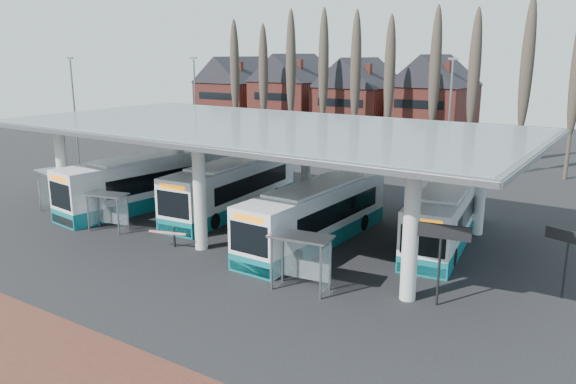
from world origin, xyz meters
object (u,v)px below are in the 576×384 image
Objects in this scene: shelter_0 at (57,183)px; shelter_1 at (108,203)px; bus_1 at (234,187)px; bus_2 at (317,215)px; bus_0 at (149,182)px; shelter_2 at (302,250)px; bus_3 at (446,215)px.

shelter_0 reaches higher than shelter_1.
bus_2 is at bearing -22.50° from bus_1.
shelter_1 is at bearing -60.42° from bus_0.
shelter_1 is 14.53m from shelter_2.
bus_1 is 1.03× the size of bus_2.
bus_2 is 18.18m from shelter_0.
shelter_2 is (-3.28, -10.20, 0.36)m from bus_3.
bus_3 reaches higher than shelter_0.
bus_3 is at bearing 33.08° from shelter_0.
shelter_1 is (5.96, -0.65, -0.41)m from shelter_0.
shelter_0 is at bearing -168.03° from bus_3.
bus_3 is 19.98m from shelter_1.
bus_0 is 1.10× the size of bus_3.
bus_2 is 1.03× the size of bus_3.
bus_1 is at bearing 49.21° from shelter_0.
shelter_2 is (10.87, -8.63, 0.25)m from bus_1.
bus_3 is 4.38× the size of shelter_1.
bus_3 is at bearing 12.89° from shelter_1.
bus_3 reaches higher than shelter_1.
bus_0 reaches higher than bus_3.
bus_2 is at bearing -153.62° from bus_3.
shelter_0 is at bearing 167.81° from shelter_2.
bus_1 is 8.39m from shelter_1.
bus_0 is 1.07× the size of bus_2.
bus_0 is 5.71m from shelter_1.
bus_2 is at bearing 27.30° from shelter_0.
bus_0 is 17.83m from shelter_2.
bus_1 reaches higher than shelter_1.
bus_0 is 6.00m from shelter_0.
bus_2 reaches higher than shelter_1.
shelter_1 is at bearing 168.39° from shelter_2.
bus_0 reaches higher than shelter_2.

